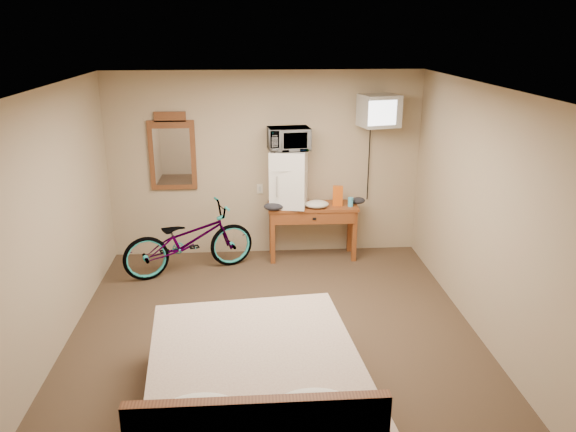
% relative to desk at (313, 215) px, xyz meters
% --- Properties ---
extents(room, '(4.60, 4.64, 2.50)m').
position_rel_desk_xyz_m(room, '(-0.62, -2.00, 0.64)').
color(room, '#3F2E1F').
rests_on(room, ground).
extents(desk, '(1.20, 0.48, 0.75)m').
position_rel_desk_xyz_m(desk, '(0.00, 0.00, 0.00)').
color(desk, brown).
rests_on(desk, floor).
extents(mini_fridge, '(0.54, 0.52, 0.76)m').
position_rel_desk_xyz_m(mini_fridge, '(-0.32, 0.03, 0.51)').
color(mini_fridge, white).
rests_on(mini_fridge, desk).
extents(microwave, '(0.56, 0.41, 0.29)m').
position_rel_desk_xyz_m(microwave, '(-0.32, 0.03, 1.04)').
color(microwave, white).
rests_on(microwave, mini_fridge).
extents(snack_bag, '(0.14, 0.10, 0.26)m').
position_rel_desk_xyz_m(snack_bag, '(0.33, 0.00, 0.27)').
color(snack_bag, '#CE5512').
rests_on(snack_bag, desk).
extents(blue_cup, '(0.07, 0.07, 0.12)m').
position_rel_desk_xyz_m(blue_cup, '(0.50, -0.06, 0.20)').
color(blue_cup, '#43B3E3').
rests_on(blue_cup, desk).
extents(cloth_cream, '(0.32, 0.24, 0.10)m').
position_rel_desk_xyz_m(cloth_cream, '(0.04, -0.09, 0.18)').
color(cloth_cream, beige).
rests_on(cloth_cream, desk).
extents(cloth_dark_a, '(0.26, 0.19, 0.10)m').
position_rel_desk_xyz_m(cloth_dark_a, '(-0.53, -0.15, 0.18)').
color(cloth_dark_a, black).
rests_on(cloth_dark_a, desk).
extents(cloth_dark_b, '(0.19, 0.16, 0.09)m').
position_rel_desk_xyz_m(cloth_dark_b, '(0.62, 0.05, 0.18)').
color(cloth_dark_b, black).
rests_on(cloth_dark_b, desk).
extents(crt_television, '(0.54, 0.62, 0.41)m').
position_rel_desk_xyz_m(crt_television, '(0.83, 0.02, 1.39)').
color(crt_television, black).
rests_on(crt_television, room).
extents(wall_mirror, '(0.61, 0.04, 1.04)m').
position_rel_desk_xyz_m(wall_mirror, '(-1.85, 0.27, 0.83)').
color(wall_mirror, brown).
rests_on(wall_mirror, room).
extents(bicycle, '(1.79, 1.15, 0.89)m').
position_rel_desk_xyz_m(bicycle, '(-1.63, -0.36, -0.17)').
color(bicycle, black).
rests_on(bicycle, floor).
extents(bed, '(1.86, 2.35, 0.90)m').
position_rel_desk_xyz_m(bed, '(-0.82, -3.37, -0.32)').
color(bed, brown).
rests_on(bed, floor).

